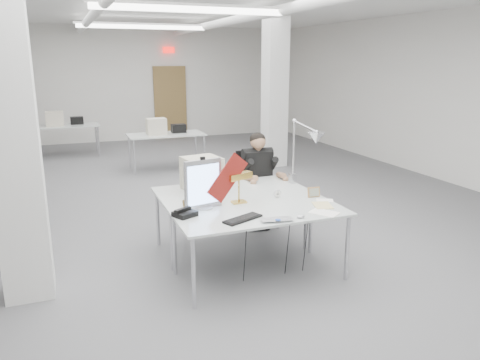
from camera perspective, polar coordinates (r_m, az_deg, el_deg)
The scene contains 22 objects.
room_shell at distance 7.20m, azimuth -5.66°, elevation 9.63°, with size 10.04×14.04×3.24m.
desk_main at distance 4.92m, azimuth 2.47°, elevation -3.95°, with size 1.80×0.90×0.03m, color silver.
desk_second at distance 5.72m, azimuth -1.12°, elevation -1.28°, with size 1.80×0.90×0.03m, color silver.
bg_desk_a at distance 10.12m, azimuth -9.00°, elevation 5.50°, with size 1.60×0.80×0.03m, color silver.
bg_desk_b at distance 12.08m, azimuth -20.63°, elevation 6.20°, with size 1.60×0.80×0.03m, color silver.
office_chair at distance 6.54m, azimuth 1.97°, elevation -1.59°, with size 0.48×0.48×0.97m, color black, non-canonical shape.
seated_person at distance 6.40m, azimuth 2.18°, elevation 1.86°, with size 0.43×0.54×0.81m, color black, non-canonical shape.
monitor at distance 4.96m, azimuth -4.52°, elevation -0.50°, with size 0.43×0.04×0.53m, color #AAAAAF.
pennant at distance 4.99m, azimuth -1.52°, elevation 0.27°, with size 0.52×0.01×0.22m, color maroon.
keyboard at distance 4.65m, azimuth 0.33°, elevation -4.76°, with size 0.43×0.14×0.02m, color black.
laptop at distance 4.59m, azimuth 4.65°, elevation -5.06°, with size 0.32×0.20×0.03m, color #B1B2B6.
mouse at distance 4.74m, azimuth 7.43°, elevation -4.43°, with size 0.09×0.06×0.03m, color silver.
bankers_lamp at distance 5.15m, azimuth -0.14°, elevation -1.11°, with size 0.28×0.11×0.31m, color gold, non-canonical shape.
desk_phone at distance 4.78m, azimuth -6.75°, elevation -4.11°, with size 0.21×0.19×0.05m, color black.
picture_frame_left at distance 4.99m, azimuth -6.28°, elevation -2.95°, with size 0.14×0.01×0.11m, color #AB8449.
picture_frame_right at distance 5.46m, azimuth 8.98°, elevation -1.46°, with size 0.15×0.01×0.12m, color #B3824D.
desk_clock at distance 5.39m, azimuth 4.56°, elevation -1.63°, with size 0.09×0.09×0.03m, color silver.
paper_stack_a at distance 4.94m, azimuth 10.22°, elevation -3.94°, with size 0.20×0.28×0.01m, color white.
paper_stack_b at distance 5.17m, azimuth 10.03°, elevation -3.06°, with size 0.19×0.26×0.01m, color #DBC883.
paper_stack_c at distance 5.35m, azimuth 10.30°, elevation -2.47°, with size 0.19×0.13×0.01m, color white.
beige_monitor at distance 5.69m, azimuth -4.66°, elevation 0.78°, with size 0.42×0.40×0.40m, color #BAB39A.
architect_lamp at distance 5.75m, azimuth 7.69°, elevation 3.24°, with size 0.23×0.68×0.87m, color #BABBBE, non-canonical shape.
Camera 1 is at (-1.87, -6.78, 2.30)m, focal length 35.00 mm.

